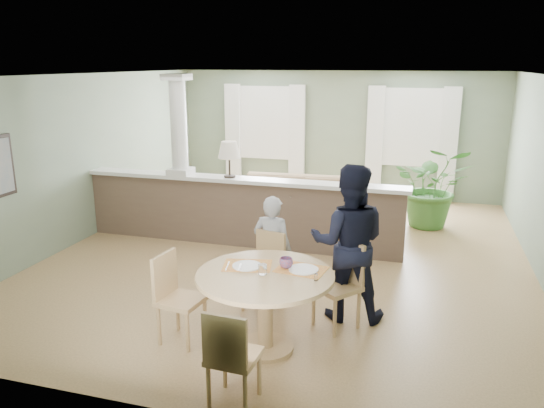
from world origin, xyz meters
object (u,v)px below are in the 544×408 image
(dining_table, at_px, (266,289))
(chair_near, at_px, (231,354))
(chair_far_man, at_px, (342,280))
(child_person, at_px, (272,249))
(houseplant, at_px, (433,187))
(chair_far_boy, at_px, (266,267))
(sofa, at_px, (301,202))
(chair_side, at_px, (175,294))
(man_person, at_px, (348,243))

(dining_table, relative_size, chair_near, 1.52)
(chair_far_man, relative_size, child_person, 0.72)
(houseplant, bearing_deg, chair_far_man, -103.10)
(chair_far_boy, distance_m, chair_far_man, 0.97)
(sofa, distance_m, chair_side, 4.42)
(chair_side, xyz_separation_m, child_person, (0.71, 1.23, 0.14))
(dining_table, height_order, chair_far_boy, dining_table)
(chair_far_man, bearing_deg, chair_far_boy, -153.69)
(dining_table, xyz_separation_m, chair_side, (-0.98, -0.07, -0.14))
(chair_far_man, height_order, man_person, man_person)
(houseplant, relative_size, chair_side, 1.54)
(chair_side, distance_m, child_person, 1.43)
(chair_side, bearing_deg, chair_far_boy, -26.30)
(houseplant, xyz_separation_m, chair_far_boy, (-1.91, -3.94, -0.23))
(chair_side, bearing_deg, houseplant, -20.10)
(houseplant, distance_m, dining_table, 5.15)
(houseplant, bearing_deg, sofa, -166.37)
(chair_far_boy, distance_m, child_person, 0.26)
(sofa, distance_m, houseplant, 2.35)
(sofa, bearing_deg, chair_far_boy, -87.65)
(sofa, xyz_separation_m, child_person, (0.38, -3.18, 0.25))
(sofa, height_order, chair_side, chair_side)
(dining_table, height_order, chair_far_man, chair_far_man)
(chair_far_boy, bearing_deg, houseplant, 80.33)
(chair_far_man, relative_size, man_person, 0.54)
(dining_table, bearing_deg, chair_near, -90.60)
(chair_near, height_order, chair_side, chair_side)
(chair_side, height_order, child_person, child_person)
(chair_far_man, relative_size, chair_near, 1.06)
(houseplant, height_order, man_person, man_person)
(sofa, height_order, child_person, child_person)
(houseplant, relative_size, dining_table, 1.06)
(houseplant, height_order, chair_far_boy, houseplant)
(man_person, bearing_deg, chair_far_boy, -6.19)
(chair_side, bearing_deg, child_person, -22.40)
(chair_far_boy, bearing_deg, chair_side, -107.61)
(chair_far_boy, height_order, chair_side, chair_side)
(houseplant, relative_size, man_person, 0.81)
(chair_far_boy, relative_size, chair_far_man, 0.95)
(chair_far_man, distance_m, chair_near, 1.86)
(chair_far_man, distance_m, chair_side, 1.83)
(dining_table, distance_m, man_person, 1.20)
(sofa, distance_m, chair_far_man, 3.82)
(chair_side, bearing_deg, chair_far_man, -55.77)
(chair_far_man, bearing_deg, chair_side, -115.06)
(chair_far_boy, xyz_separation_m, child_person, (0.02, 0.21, 0.16))
(houseplant, xyz_separation_m, man_person, (-0.93, -3.92, 0.17))
(houseplant, bearing_deg, chair_near, -105.49)
(sofa, distance_m, chair_near, 5.37)
(child_person, bearing_deg, sofa, -78.94)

